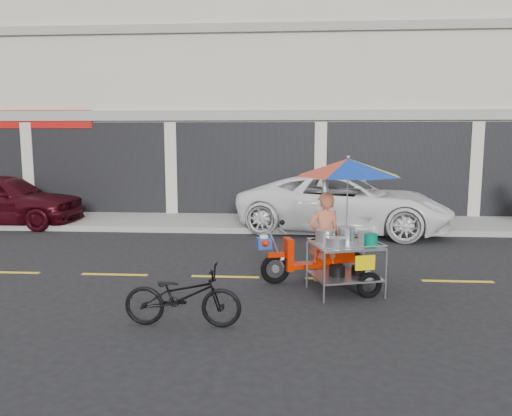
# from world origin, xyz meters

# --- Properties ---
(ground) EXTENTS (90.00, 90.00, 0.00)m
(ground) POSITION_xyz_m (0.00, 0.00, 0.00)
(ground) COLOR black
(sidewalk) EXTENTS (45.00, 3.00, 0.15)m
(sidewalk) POSITION_xyz_m (0.00, 5.50, 0.07)
(sidewalk) COLOR gray
(sidewalk) RESTS_ON ground
(shophouse_block) EXTENTS (36.00, 8.11, 10.40)m
(shophouse_block) POSITION_xyz_m (2.82, 10.59, 4.24)
(shophouse_block) COLOR beige
(shophouse_block) RESTS_ON ground
(centerline) EXTENTS (42.00, 0.10, 0.01)m
(centerline) POSITION_xyz_m (0.00, 0.00, 0.00)
(centerline) COLOR gold
(centerline) RESTS_ON ground
(maroon_sedan) EXTENTS (4.39, 1.77, 1.49)m
(maroon_sedan) POSITION_xyz_m (-8.88, 4.70, 0.75)
(maroon_sedan) COLOR black
(maroon_sedan) RESTS_ON ground
(white_pickup) EXTENTS (5.86, 3.67, 1.51)m
(white_pickup) POSITION_xyz_m (0.52, 4.53, 0.75)
(white_pickup) COLOR white
(white_pickup) RESTS_ON ground
(near_bicycle) EXTENTS (1.54, 0.55, 0.81)m
(near_bicycle) POSITION_xyz_m (-2.24, -2.33, 0.40)
(near_bicycle) COLOR black
(near_bicycle) RESTS_ON ground
(food_vendor_rig) EXTENTS (2.49, 2.06, 2.17)m
(food_vendor_rig) POSITION_xyz_m (-0.11, -0.48, 1.36)
(food_vendor_rig) COLOR black
(food_vendor_rig) RESTS_ON ground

